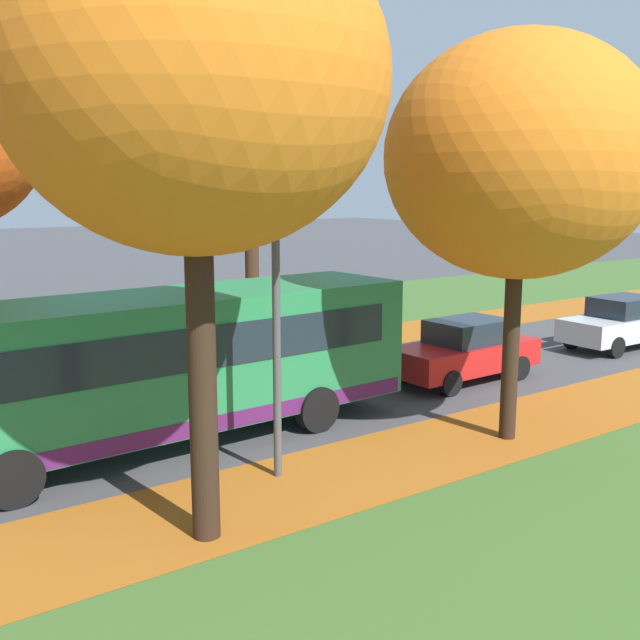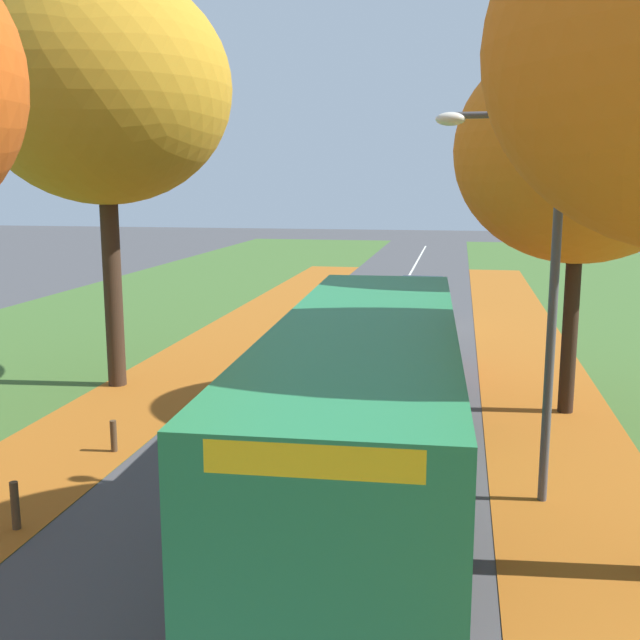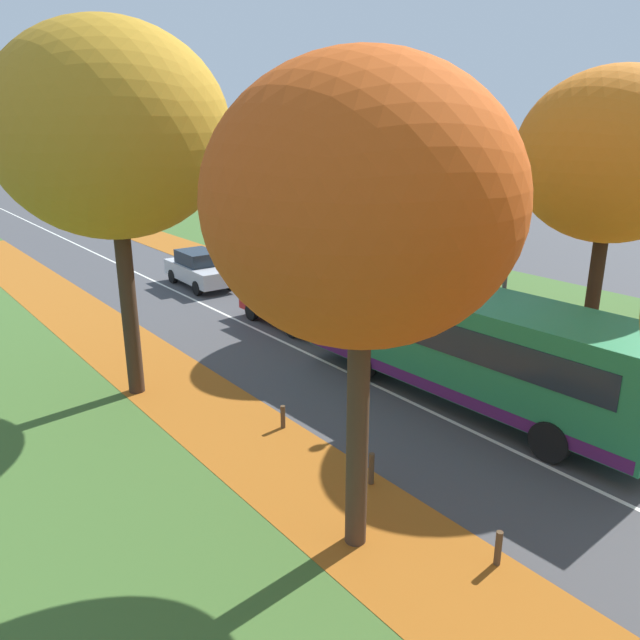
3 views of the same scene
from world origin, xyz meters
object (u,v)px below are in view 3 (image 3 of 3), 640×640
(tree_right_mid, at_px, (413,172))
(car_red_lead, at_px, (288,303))
(tree_right_near, at_px, (613,157))
(car_silver_following, at_px, (200,269))
(streetlamp_right, at_px, (501,250))
(bus, at_px, (470,341))
(bollard_third, at_px, (498,548))
(tree_left_mid, at_px, (112,132))
(bollard_fifth, at_px, (283,417))
(bollard_fourth, at_px, (371,469))
(tree_left_near, at_px, (362,204))

(tree_right_mid, bearing_deg, car_red_lead, 144.81)
(tree_right_near, bearing_deg, car_silver_following, 103.72)
(streetlamp_right, xyz_separation_m, bus, (-2.35, -0.94, -2.03))
(streetlamp_right, bearing_deg, bollard_third, -142.02)
(tree_right_mid, bearing_deg, tree_left_mid, 178.48)
(bollard_third, height_order, bollard_fifth, bollard_third)
(bollard_third, distance_m, bollard_fourth, 3.21)
(streetlamp_right, bearing_deg, car_silver_following, 99.29)
(bollard_third, xyz_separation_m, bollard_fifth, (-0.06, 6.42, -0.03))
(bollard_fifth, bearing_deg, tree_left_near, -108.34)
(tree_right_near, relative_size, streetlamp_right, 1.46)
(tree_left_near, height_order, car_red_lead, tree_left_near)
(car_red_lead, bearing_deg, car_silver_following, 89.90)
(tree_left_near, relative_size, tree_left_mid, 0.86)
(tree_right_near, distance_m, bus, 6.29)
(tree_left_mid, distance_m, bollard_fourth, 10.31)
(bus, bearing_deg, tree_left_mid, 138.63)
(bollard_third, bearing_deg, tree_right_near, 21.77)
(tree_left_mid, distance_m, tree_right_mid, 10.69)
(bus, xyz_separation_m, car_silver_following, (-0.01, 15.40, -0.89))
(tree_left_mid, xyz_separation_m, bollard_fourth, (2.04, -7.57, -6.70))
(streetlamp_right, distance_m, bus, 3.25)
(tree_right_near, height_order, car_red_lead, tree_right_near)
(tree_left_near, distance_m, bollard_third, 6.34)
(tree_left_mid, xyz_separation_m, car_silver_following, (6.91, 9.30, -6.25))
(tree_left_near, bearing_deg, bollard_fifth, 71.66)
(bollard_fourth, bearing_deg, tree_left_near, -141.21)
(tree_right_mid, bearing_deg, bollard_fifth, -154.55)
(bollard_third, height_order, streetlamp_right, streetlamp_right)
(tree_left_mid, relative_size, tree_right_mid, 1.23)
(tree_right_near, xyz_separation_m, bus, (-4.02, 1.13, -4.70))
(tree_left_near, xyz_separation_m, tree_right_mid, (10.04, 8.49, -0.58))
(tree_right_mid, distance_m, bus, 7.89)
(bollard_fourth, height_order, bollard_fifth, bollard_fourth)
(tree_left_mid, height_order, streetlamp_right, tree_left_mid)
(car_red_lead, xyz_separation_m, car_silver_following, (0.01, 6.99, 0.00))
(tree_left_mid, xyz_separation_m, tree_right_mid, (10.58, -0.28, -1.49))
(bollard_third, distance_m, bus, 6.88)
(tree_left_near, xyz_separation_m, bollard_fifth, (1.46, 4.41, -5.85))
(tree_left_near, distance_m, streetlamp_right, 9.75)
(bus, distance_m, car_silver_following, 15.43)
(tree_left_mid, height_order, bollard_fourth, tree_left_mid)
(car_red_lead, bearing_deg, bollard_fourth, -116.14)
(tree_left_mid, height_order, tree_right_near, tree_left_mid)
(tree_right_near, relative_size, car_silver_following, 2.06)
(tree_left_mid, xyz_separation_m, bus, (6.92, -6.10, -5.36))
(tree_left_mid, distance_m, streetlamp_right, 11.12)
(tree_right_mid, relative_size, bollard_third, 11.82)
(tree_left_near, xyz_separation_m, car_silver_following, (6.36, 18.08, -5.34))
(bollard_fourth, height_order, car_silver_following, car_silver_following)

